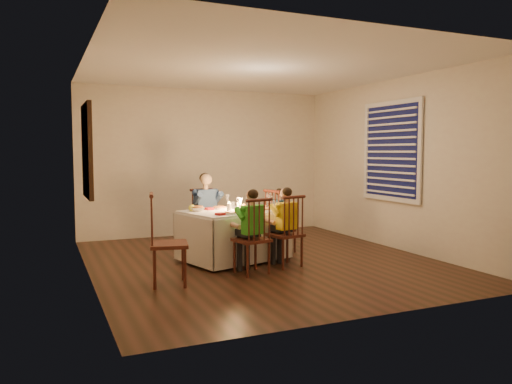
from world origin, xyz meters
name	(u,v)px	position (x,y,z in m)	size (l,w,h in m)	color
ground	(262,261)	(0.00, 0.00, 0.00)	(5.00, 5.00, 0.00)	black
wall_left	(87,168)	(-2.25, 0.00, 1.30)	(0.02, 5.00, 2.60)	beige
wall_right	(397,164)	(2.25, 0.00, 1.30)	(0.02, 5.00, 2.60)	beige
wall_back	(206,162)	(0.00, 2.50, 1.30)	(4.50, 0.02, 2.60)	beige
ceiling	(263,68)	(0.00, 0.00, 2.60)	(5.00, 5.00, 0.00)	white
dining_table	(234,225)	(-0.34, 0.22, 0.49)	(1.54, 1.28, 0.66)	silver
chair_adult	(207,251)	(-0.50, 0.92, 0.00)	(0.39, 0.37, 0.94)	#3D1A10
chair_near_left	(252,273)	(-0.40, -0.57, 0.00)	(0.39, 0.37, 0.94)	#3D1A10
chair_near_right	(285,266)	(0.14, -0.41, 0.00)	(0.39, 0.37, 0.94)	#3D1A10
chair_end	(280,252)	(0.50, 0.46, 0.00)	(0.39, 0.37, 0.94)	#3D1A10
chair_extra	(170,285)	(-1.46, -0.69, 0.00)	(0.43, 0.41, 1.04)	#3D1A10
adult	(207,251)	(-0.50, 0.92, 0.00)	(0.41, 0.38, 1.18)	#32507D
child_green	(252,273)	(-0.40, -0.57, 0.00)	(0.34, 0.31, 1.04)	green
child_yellow	(285,266)	(0.14, -0.41, 0.00)	(0.33, 0.31, 1.04)	yellow
child_teal	(280,252)	(0.50, 0.46, 0.00)	(0.29, 0.26, 0.95)	#1B3545
setting_adult	(220,208)	(-0.45, 0.47, 0.70)	(0.26, 0.26, 0.02)	white
setting_green	(232,213)	(-0.50, -0.14, 0.70)	(0.26, 0.26, 0.02)	white
setting_yellow	(263,210)	(0.02, 0.03, 0.70)	(0.26, 0.26, 0.02)	white
setting_teal	(261,207)	(0.13, 0.32, 0.70)	(0.26, 0.26, 0.02)	white
candle_left	(229,207)	(-0.41, 0.20, 0.74)	(0.06, 0.06, 0.10)	silver
candle_right	(239,206)	(-0.25, 0.24, 0.74)	(0.06, 0.06, 0.10)	silver
squash	(192,208)	(-0.89, 0.35, 0.73)	(0.09, 0.09, 0.09)	#EEEC3E
orange_fruit	(244,206)	(-0.14, 0.32, 0.73)	(0.08, 0.08, 0.08)	orange
serving_bowl	(197,209)	(-0.82, 0.34, 0.71)	(0.21, 0.21, 0.05)	white
wall_mirror	(87,151)	(-2.22, 0.30, 1.50)	(0.06, 0.95, 1.15)	black
window_blinds	(391,151)	(2.21, 0.10, 1.50)	(0.07, 1.34, 1.54)	black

